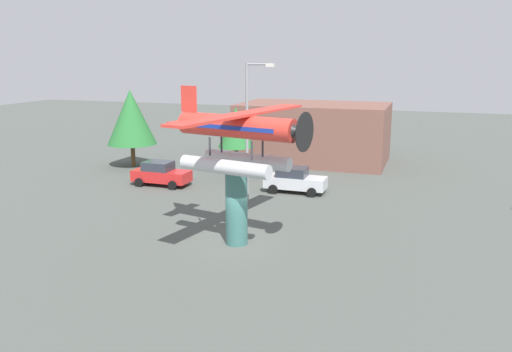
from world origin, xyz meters
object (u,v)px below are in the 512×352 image
Objects in this scene: tree_east at (236,128)px; car_near_red at (161,174)px; storefront_building at (314,133)px; streetlight_primary at (250,124)px; tree_west at (131,117)px; display_pedestal at (237,207)px; car_mid_silver at (295,180)px; floatplane_monument at (238,137)px.

car_near_red is at bearing -130.05° from tree_east.
storefront_building is 8.95m from tree_east.
streetlight_primary is 1.36× the size of tree_west.
storefront_building reaches higher than display_pedestal.
storefront_building reaches higher than car_near_red.
storefront_building is at bearing 27.59° from tree_west.
tree_east is at bearing 147.79° from car_mid_silver.
storefront_building is (-1.17, 22.03, -2.89)m from floatplane_monument.
floatplane_monument is 1.18× the size of streetlight_primary.
display_pedestal is 0.70× the size of tree_east.
floatplane_monument is at bearing -44.57° from car_near_red.
floatplane_monument is 1.93× the size of tree_east.
tree_west is 1.21× the size of tree_east.
streetlight_primary is (7.68, -2.21, 4.19)m from car_near_red.
tree_east is (-4.47, -7.65, 1.22)m from storefront_building.
car_mid_silver is 0.33× the size of storefront_building.
car_mid_silver is 0.47× the size of streetlight_primary.
streetlight_primary is (-2.07, -3.44, 4.19)m from car_mid_silver.
display_pedestal is 21.16m from tree_west.
car_mid_silver is at bearing 58.96° from streetlight_primary.
floatplane_monument is at bearing -86.95° from storefront_building.
streetlight_primary is at bearing -16.06° from car_near_red.
floatplane_monument is at bearing -44.07° from tree_west.
tree_east is at bearing -120.30° from storefront_building.
car_near_red is 0.78× the size of tree_east.
car_mid_silver is (0.05, 10.78, -4.58)m from floatplane_monument.
floatplane_monument reaches higher than tree_west.
display_pedestal reaches higher than car_near_red.
streetlight_primary reaches higher than storefront_building.
streetlight_primary reaches higher than car_mid_silver.
floatplane_monument reaches higher than storefront_building.
tree_west is (-15.19, 14.70, -1.24)m from floatplane_monument.
floatplane_monument is (0.13, -0.03, 3.56)m from display_pedestal.
streetlight_primary is at bearing 104.47° from display_pedestal.
car_near_red is 6.93m from tree_east.
display_pedestal is 8.20m from streetlight_primary.
tree_east reaches higher than car_mid_silver.
display_pedestal is at bearing -44.26° from tree_west.
car_near_red is 1.00× the size of car_mid_silver.
tree_east reaches higher than storefront_building.
storefront_building is (0.84, 14.68, -2.50)m from streetlight_primary.
display_pedestal is 0.90× the size of car_mid_silver.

